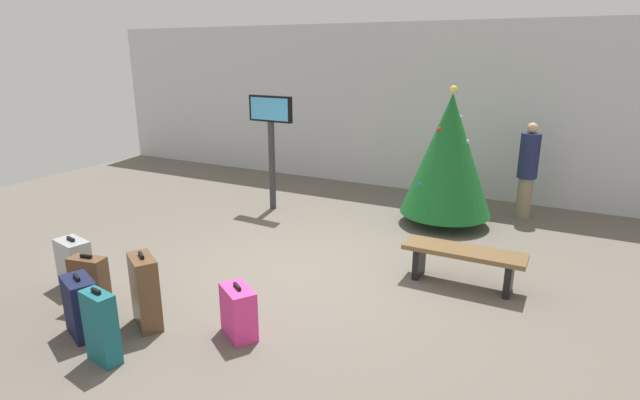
{
  "coord_description": "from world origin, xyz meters",
  "views": [
    {
      "loc": [
        3.13,
        -5.28,
        2.85
      ],
      "look_at": [
        0.09,
        0.53,
        0.9
      ],
      "focal_mm": 27.96,
      "sensor_mm": 36.0,
      "label": 1
    }
  ],
  "objects_px": {
    "flight_info_kiosk": "(271,132)",
    "waiting_bench": "(463,258)",
    "traveller_0": "(528,169)",
    "suitcase_7": "(238,312)",
    "suitcase_4": "(145,292)",
    "holiday_tree": "(449,155)",
    "suitcase_1": "(90,283)",
    "suitcase_3": "(81,307)",
    "suitcase_5": "(101,328)",
    "suitcase_0": "(74,264)"
  },
  "relations": [
    {
      "from": "flight_info_kiosk",
      "to": "suitcase_4",
      "type": "height_order",
      "value": "flight_info_kiosk"
    },
    {
      "from": "waiting_bench",
      "to": "suitcase_1",
      "type": "height_order",
      "value": "suitcase_1"
    },
    {
      "from": "flight_info_kiosk",
      "to": "suitcase_7",
      "type": "relative_size",
      "value": 3.63
    },
    {
      "from": "waiting_bench",
      "to": "suitcase_4",
      "type": "xyz_separation_m",
      "value": [
        -2.79,
        -2.58,
        0.04
      ]
    },
    {
      "from": "waiting_bench",
      "to": "suitcase_4",
      "type": "height_order",
      "value": "suitcase_4"
    },
    {
      "from": "flight_info_kiosk",
      "to": "suitcase_7",
      "type": "bearing_deg",
      "value": -61.75
    },
    {
      "from": "waiting_bench",
      "to": "traveller_0",
      "type": "bearing_deg",
      "value": 83.47
    },
    {
      "from": "suitcase_1",
      "to": "suitcase_7",
      "type": "xyz_separation_m",
      "value": [
        1.88,
        0.3,
        -0.04
      ]
    },
    {
      "from": "waiting_bench",
      "to": "suitcase_0",
      "type": "bearing_deg",
      "value": -151.58
    },
    {
      "from": "holiday_tree",
      "to": "suitcase_1",
      "type": "height_order",
      "value": "holiday_tree"
    },
    {
      "from": "traveller_0",
      "to": "suitcase_3",
      "type": "height_order",
      "value": "traveller_0"
    },
    {
      "from": "traveller_0",
      "to": "suitcase_7",
      "type": "height_order",
      "value": "traveller_0"
    },
    {
      "from": "waiting_bench",
      "to": "suitcase_1",
      "type": "xyz_separation_m",
      "value": [
        -3.67,
        -2.59,
        -0.05
      ]
    },
    {
      "from": "suitcase_4",
      "to": "suitcase_7",
      "type": "xyz_separation_m",
      "value": [
        1.0,
        0.29,
        -0.13
      ]
    },
    {
      "from": "suitcase_7",
      "to": "suitcase_3",
      "type": "bearing_deg",
      "value": -153.08
    },
    {
      "from": "holiday_tree",
      "to": "suitcase_4",
      "type": "relative_size",
      "value": 2.79
    },
    {
      "from": "suitcase_0",
      "to": "suitcase_5",
      "type": "xyz_separation_m",
      "value": [
        1.63,
        -0.93,
        0.05
      ]
    },
    {
      "from": "suitcase_3",
      "to": "suitcase_7",
      "type": "relative_size",
      "value": 1.16
    },
    {
      "from": "suitcase_4",
      "to": "waiting_bench",
      "type": "bearing_deg",
      "value": 42.75
    },
    {
      "from": "suitcase_1",
      "to": "traveller_0",
      "type": "bearing_deg",
      "value": 55.21
    },
    {
      "from": "flight_info_kiosk",
      "to": "suitcase_5",
      "type": "xyz_separation_m",
      "value": [
        1.22,
        -4.86,
        -1.1
      ]
    },
    {
      "from": "traveller_0",
      "to": "suitcase_5",
      "type": "distance_m",
      "value": 7.17
    },
    {
      "from": "waiting_bench",
      "to": "suitcase_0",
      "type": "relative_size",
      "value": 2.26
    },
    {
      "from": "traveller_0",
      "to": "suitcase_7",
      "type": "relative_size",
      "value": 2.93
    },
    {
      "from": "waiting_bench",
      "to": "suitcase_0",
      "type": "height_order",
      "value": "suitcase_0"
    },
    {
      "from": "suitcase_0",
      "to": "suitcase_1",
      "type": "distance_m",
      "value": 0.68
    },
    {
      "from": "holiday_tree",
      "to": "suitcase_1",
      "type": "bearing_deg",
      "value": -120.9
    },
    {
      "from": "suitcase_7",
      "to": "suitcase_0",
      "type": "bearing_deg",
      "value": -179.24
    },
    {
      "from": "traveller_0",
      "to": "suitcase_4",
      "type": "distance_m",
      "value": 6.63
    },
    {
      "from": "flight_info_kiosk",
      "to": "waiting_bench",
      "type": "xyz_separation_m",
      "value": [
        3.88,
        -1.6,
        -1.1
      ]
    },
    {
      "from": "holiday_tree",
      "to": "waiting_bench",
      "type": "height_order",
      "value": "holiday_tree"
    },
    {
      "from": "flight_info_kiosk",
      "to": "suitcase_0",
      "type": "xyz_separation_m",
      "value": [
        -0.41,
        -3.92,
        -1.15
      ]
    },
    {
      "from": "holiday_tree",
      "to": "suitcase_0",
      "type": "height_order",
      "value": "holiday_tree"
    },
    {
      "from": "suitcase_3",
      "to": "suitcase_4",
      "type": "height_order",
      "value": "suitcase_4"
    },
    {
      "from": "suitcase_1",
      "to": "suitcase_4",
      "type": "bearing_deg",
      "value": 0.47
    },
    {
      "from": "holiday_tree",
      "to": "suitcase_1",
      "type": "relative_size",
      "value": 3.56
    },
    {
      "from": "suitcase_7",
      "to": "traveller_0",
      "type": "bearing_deg",
      "value": 68.58
    },
    {
      "from": "waiting_bench",
      "to": "suitcase_3",
      "type": "xyz_separation_m",
      "value": [
        -3.25,
        -3.03,
        -0.04
      ]
    },
    {
      "from": "flight_info_kiosk",
      "to": "suitcase_0",
      "type": "bearing_deg",
      "value": -95.9
    },
    {
      "from": "holiday_tree",
      "to": "suitcase_3",
      "type": "height_order",
      "value": "holiday_tree"
    },
    {
      "from": "suitcase_4",
      "to": "suitcase_7",
      "type": "distance_m",
      "value": 1.05
    },
    {
      "from": "waiting_bench",
      "to": "suitcase_7",
      "type": "height_order",
      "value": "suitcase_7"
    },
    {
      "from": "flight_info_kiosk",
      "to": "traveller_0",
      "type": "xyz_separation_m",
      "value": [
        4.25,
        1.62,
        -0.57
      ]
    },
    {
      "from": "holiday_tree",
      "to": "flight_info_kiosk",
      "type": "height_order",
      "value": "holiday_tree"
    },
    {
      "from": "suitcase_7",
      "to": "suitcase_5",
      "type": "bearing_deg",
      "value": -131.94
    },
    {
      "from": "traveller_0",
      "to": "suitcase_5",
      "type": "bearing_deg",
      "value": -115.08
    },
    {
      "from": "suitcase_0",
      "to": "suitcase_4",
      "type": "relative_size",
      "value": 0.79
    },
    {
      "from": "flight_info_kiosk",
      "to": "suitcase_3",
      "type": "xyz_separation_m",
      "value": [
        0.63,
        -4.63,
        -1.15
      ]
    },
    {
      "from": "holiday_tree",
      "to": "waiting_bench",
      "type": "relative_size",
      "value": 1.56
    },
    {
      "from": "holiday_tree",
      "to": "suitcase_7",
      "type": "distance_m",
      "value": 4.71
    }
  ]
}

